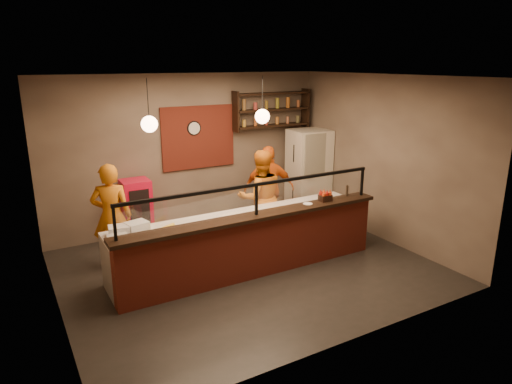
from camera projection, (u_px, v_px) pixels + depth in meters
floor at (248, 268)px, 7.85m from camera, size 6.00×6.00×0.00m
ceiling at (247, 77)px, 6.96m from camera, size 6.00×6.00×0.00m
wall_back at (190, 152)px, 9.49m from camera, size 6.00×0.00×6.00m
wall_left at (47, 206)px, 5.97m from camera, size 0.00×5.00×5.00m
wall_right at (383, 159)px, 8.84m from camera, size 0.00×5.00×5.00m
wall_front at (350, 224)px, 5.32m from camera, size 6.00×0.00×6.00m
brick_patch at (198, 137)px, 9.48m from camera, size 1.60×0.04×1.30m
service_counter at (256, 247)px, 7.46m from camera, size 4.60×0.25×1.00m
counter_ledge at (256, 216)px, 7.31m from camera, size 4.70×0.37×0.06m
worktop_cabinet at (242, 241)px, 7.90m from camera, size 4.60×0.75×0.85m
worktop at (242, 217)px, 7.77m from camera, size 4.60×0.75×0.05m
sneeze_guard at (256, 196)px, 7.22m from camera, size 4.50×0.05×0.52m
wall_shelving at (272, 110)px, 10.03m from camera, size 1.84×0.28×0.85m
wall_clock at (194, 128)px, 9.37m from camera, size 0.30×0.04×0.30m
pendant_left at (149, 124)px, 6.59m from camera, size 0.24×0.24×0.77m
pendant_right at (262, 116)px, 7.50m from camera, size 0.24×0.24×0.77m
cook_left at (112, 216)px, 7.68m from camera, size 0.78×0.65×1.82m
cook_mid at (260, 197)px, 8.72m from camera, size 1.03×0.88×1.83m
cook_right at (269, 189)px, 9.43m from camera, size 1.13×0.82×1.78m
fridge at (308, 173)px, 10.36m from camera, size 0.88×0.83×1.96m
red_cooler at (137, 211)px, 8.86m from camera, size 0.54×0.49×1.24m
pizza_dough at (235, 217)px, 7.65m from camera, size 0.59×0.59×0.01m
prep_tub_a at (137, 227)px, 6.98m from camera, size 0.37×0.33×0.16m
prep_tub_b at (119, 231)px, 6.85m from camera, size 0.34×0.29×0.15m
prep_tub_c at (118, 240)px, 6.50m from camera, size 0.31×0.26×0.14m
rolling_pin at (165, 228)px, 7.06m from camera, size 0.38×0.23×0.07m
condiment_caddy at (325, 198)px, 8.00m from camera, size 0.21×0.16×0.11m
pepper_mill at (347, 191)px, 8.28m from camera, size 0.05×0.05×0.20m
small_plate at (308, 204)px, 7.84m from camera, size 0.17×0.17×0.01m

